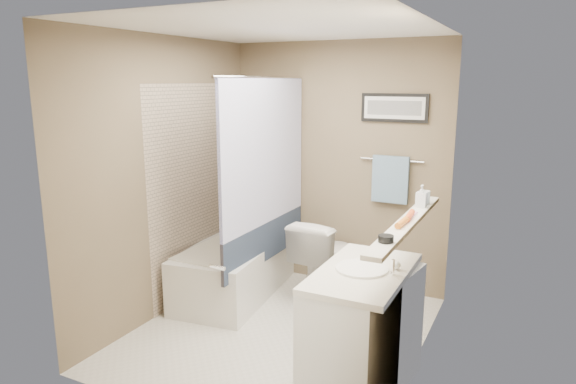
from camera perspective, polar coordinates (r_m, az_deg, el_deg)
The scene contains 33 objects.
ground at distance 4.38m, azimuth -0.90°, elevation -15.26°, with size 2.50×2.50×0.00m, color beige.
ceiling at distance 3.90m, azimuth -1.03°, elevation 17.52°, with size 2.20×2.50×0.04m, color white.
wall_back at distance 5.07m, azimuth 5.44°, elevation 2.88°, with size 2.20×0.04×2.40m, color brown.
wall_front at distance 2.96m, azimuth -11.99°, elevation -4.15°, with size 2.20×0.04×2.40m, color brown.
wall_left at distance 4.56m, azimuth -13.12°, elevation 1.54°, with size 0.04×2.50×2.40m, color brown.
wall_right at distance 3.61m, azimuth 14.44°, elevation -1.30°, with size 0.04×2.50×2.40m, color brown.
tile_surround at distance 4.99m, azimuth -9.49°, elevation 0.27°, with size 0.02×1.55×2.00m, color tan.
curtain_rod at distance 4.51m, azimuth -2.64°, elevation 12.60°, with size 0.02×0.02×1.55m, color silver.
curtain_upper at distance 4.55m, azimuth -2.56°, elevation 4.39°, with size 0.03×1.45×1.28m, color white.
curtain_lower at distance 4.74m, azimuth -2.46°, elevation -5.48°, with size 0.03×1.45×0.36m, color #263247.
mirror at distance 3.39m, azimuth 14.44°, elevation 5.05°, with size 0.02×1.60×1.00m, color silver.
shelf at distance 3.50m, azimuth 13.11°, elevation -3.34°, with size 0.12×1.60×0.03m, color silver.
towel_bar at distance 4.88m, azimuth 11.45°, elevation 3.50°, with size 0.02×0.02×0.60m, color silver.
towel at distance 4.89m, azimuth 11.30°, elevation 1.38°, with size 0.34×0.05×0.44m, color #97C0DB.
art_frame at distance 4.84m, azimuth 11.75°, elevation 9.14°, with size 0.62×0.03×0.26m, color black.
art_mat at distance 4.83m, azimuth 11.70°, elevation 9.14°, with size 0.56×0.00×0.20m, color white.
art_image at distance 4.83m, azimuth 11.69°, elevation 9.14°, with size 0.50×0.00×0.13m, color #595959.
door at distance 2.73m, azimuth -2.69°, elevation -9.80°, with size 0.80×0.02×2.00m, color silver.
door_handle at distance 2.93m, azimuth -7.90°, elevation -8.30°, with size 0.02×0.02×0.10m, color silver.
bathtub at distance 5.06m, azimuth -5.65°, elevation -8.31°, with size 0.70×1.50×0.50m, color silver.
tub_rim at distance 4.97m, azimuth -5.71°, elevation -5.62°, with size 0.56×1.36×0.02m, color beige.
toilet at distance 4.89m, azimuth 4.15°, elevation -7.31°, with size 0.43×0.76×0.78m, color white.
vanity at distance 3.53m, azimuth 8.30°, elevation -15.27°, with size 0.50×0.90×0.80m, color white.
countertop at distance 3.36m, azimuth 8.36°, elevation -8.87°, with size 0.54×0.96×0.04m, color silver.
sink_basin at distance 3.35m, azimuth 8.21°, elevation -8.40°, with size 0.34×0.34×0.01m, color white.
faucet_spout at distance 3.28m, azimuth 11.58°, elevation -8.18°, with size 0.02×0.02×0.10m, color white.
faucet_knob at distance 3.38m, azimuth 12.01°, elevation -7.95°, with size 0.05×0.05×0.05m, color white.
candle_bowl_near at distance 3.01m, azimuth 10.82°, elevation -5.12°, with size 0.09×0.09×0.04m, color black.
hair_brush_front at distance 3.37m, azimuth 12.62°, elevation -3.28°, with size 0.04×0.04×0.22m, color orange.
hair_brush_back at distance 3.55m, azimuth 13.35°, elevation -2.55°, with size 0.04×0.04×0.22m, color #E55020.
pink_comb at distance 3.65m, azimuth 13.72°, elevation -2.44°, with size 0.03×0.16×0.01m, color pink.
glass_jar at distance 3.99m, azimuth 14.93°, elevation -0.58°, with size 0.08×0.08×0.10m, color silver.
soap_bottle at distance 3.88m, azimuth 14.63°, elevation -0.43°, with size 0.07×0.08×0.16m, color #999999.
Camera 1 is at (1.78, -3.45, 2.03)m, focal length 32.00 mm.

